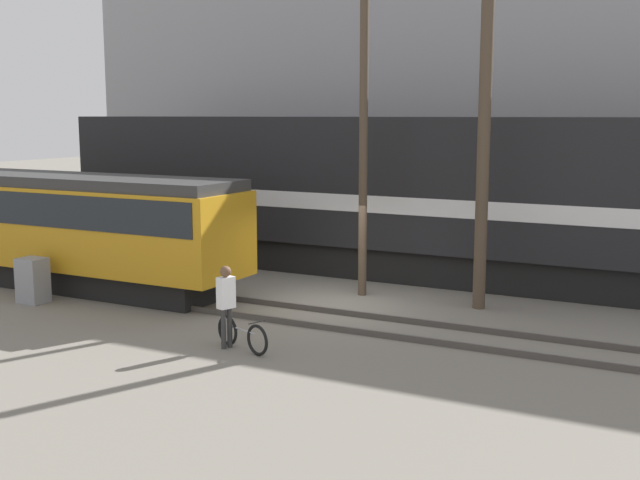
{
  "coord_description": "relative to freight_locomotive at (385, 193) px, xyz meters",
  "views": [
    {
      "loc": [
        9.28,
        -18.41,
        4.95
      ],
      "look_at": [
        -0.07,
        -0.69,
        1.8
      ],
      "focal_mm": 45.0,
      "sensor_mm": 36.0,
      "label": 1
    }
  ],
  "objects": [
    {
      "name": "ground_plane",
      "position": [
        0.43,
        -4.34,
        -2.55
      ],
      "size": [
        120.0,
        120.0,
        0.0
      ],
      "primitive_type": "plane",
      "color": "slate"
    },
    {
      "name": "track_near",
      "position": [
        0.43,
        -6.03,
        -2.48
      ],
      "size": [
        60.0,
        1.51,
        0.14
      ],
      "color": "#47423D",
      "rests_on": "ground"
    },
    {
      "name": "track_far",
      "position": [
        0.43,
        0.0,
        -2.48
      ],
      "size": [
        60.0,
        1.51,
        0.14
      ],
      "color": "#47423D",
      "rests_on": "ground"
    },
    {
      "name": "building_backdrop",
      "position": [
        0.43,
        7.22,
        2.93
      ],
      "size": [
        30.97,
        6.0,
        10.96
      ],
      "color": "#99999E",
      "rests_on": "ground"
    },
    {
      "name": "freight_locomotive",
      "position": [
        0.0,
        0.0,
        0.0
      ],
      "size": [
        21.97,
        3.04,
        5.47
      ],
      "color": "black",
      "rests_on": "ground"
    },
    {
      "name": "streetcar",
      "position": [
        -7.77,
        -6.03,
        -0.69
      ],
      "size": [
        12.19,
        2.54,
        3.25
      ],
      "color": "black",
      "rests_on": "ground"
    },
    {
      "name": "bicycle",
      "position": [
        0.59,
        -8.99,
        -2.21
      ],
      "size": [
        1.62,
        0.69,
        0.72
      ],
      "color": "black",
      "rests_on": "ground"
    },
    {
      "name": "person",
      "position": [
        0.21,
        -9.01,
        -1.45
      ],
      "size": [
        0.33,
        0.41,
        1.79
      ],
      "color": "#333333",
      "rests_on": "ground"
    },
    {
      "name": "utility_pole_left",
      "position": [
        0.62,
        -3.01,
        2.04
      ],
      "size": [
        0.23,
        0.23,
        9.18
      ],
      "color": "#4C3D2D",
      "rests_on": "ground"
    },
    {
      "name": "utility_pole_center",
      "position": [
        3.93,
        -3.01,
        1.72
      ],
      "size": [
        0.32,
        0.32,
        8.54
      ],
      "color": "#4C3D2D",
      "rests_on": "ground"
    },
    {
      "name": "signal_box",
      "position": [
        -6.72,
        -7.92,
        -1.95
      ],
      "size": [
        0.7,
        0.6,
        1.2
      ],
      "color": "gray",
      "rests_on": "ground"
    }
  ]
}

